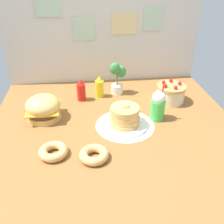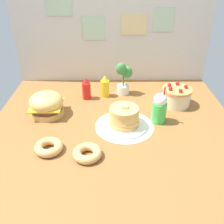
{
  "view_description": "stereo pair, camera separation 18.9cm",
  "coord_description": "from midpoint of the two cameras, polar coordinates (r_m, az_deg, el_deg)",
  "views": [
    {
      "loc": [
        -22.05,
        -162.83,
        113.83
      ],
      "look_at": [
        -1.48,
        7.18,
        10.3
      ],
      "focal_mm": 40.48,
      "sensor_mm": 36.0,
      "label": 1
    },
    {
      "loc": [
        -3.16,
        -164.06,
        113.83
      ],
      "look_at": [
        -1.48,
        7.18,
        10.3
      ],
      "focal_mm": 40.48,
      "sensor_mm": 36.0,
      "label": 2
    }
  ],
  "objects": [
    {
      "name": "cream_soda_cup",
      "position": [
        2.06,
        7.79,
        1.38
      ],
      "size": [
        11.73,
        11.73,
        31.97
      ],
      "color": "green",
      "rests_on": "ground_plane"
    },
    {
      "name": "mustard_bottle",
      "position": [
        2.42,
        -5.11,
        5.58
      ],
      "size": [
        8.1,
        8.1,
        21.32
      ],
      "color": "yellow",
      "rests_on": "ground_plane"
    },
    {
      "name": "ketchup_bottle",
      "position": [
        2.38,
        -9.26,
        4.8
      ],
      "size": [
        8.1,
        8.1,
        21.32
      ],
      "color": "red",
      "rests_on": "ground_plane"
    },
    {
      "name": "back_wall",
      "position": [
        2.64,
        -4.21,
        18.03
      ],
      "size": [
        198.07,
        4.2,
        107.6
      ],
      "color": "beige",
      "rests_on": "ground_plane"
    },
    {
      "name": "ground_plane",
      "position": [
        2.0,
        -2.04,
        -3.88
      ],
      "size": [
        198.07,
        188.45,
        2.0
      ],
      "primitive_type": "cube",
      "color": "brown"
    },
    {
      "name": "layer_cake",
      "position": [
        2.37,
        10.89,
        4.13
      ],
      "size": [
        26.61,
        26.61,
        19.4
      ],
      "color": "beige",
      "rests_on": "ground_plane"
    },
    {
      "name": "doily_mat",
      "position": [
        2.02,
        0.25,
        -3.06
      ],
      "size": [
        46.9,
        46.9,
        0.4
      ],
      "primitive_type": "cylinder",
      "color": "white",
      "rests_on": "ground_plane"
    },
    {
      "name": "burger",
      "position": [
        2.17,
        -17.68,
        0.83
      ],
      "size": [
        28.27,
        28.27,
        20.39
      ],
      "color": "#DBA859",
      "rests_on": "ground_plane"
    },
    {
      "name": "potted_plant",
      "position": [
        2.45,
        -1.08,
        7.93
      ],
      "size": [
        15.73,
        12.54,
        32.51
      ],
      "color": "white",
      "rests_on": "ground_plane"
    },
    {
      "name": "donut_chocolate",
      "position": [
        1.71,
        -7.32,
        -9.62
      ],
      "size": [
        19.83,
        19.83,
        5.97
      ],
      "color": "tan",
      "rests_on": "ground_plane"
    },
    {
      "name": "pancake_stack",
      "position": [
        1.98,
        0.19,
        -1.26
      ],
      "size": [
        36.24,
        36.24,
        18.65
      ],
      "color": "white",
      "rests_on": "doily_mat"
    },
    {
      "name": "donut_pink_glaze",
      "position": [
        1.79,
        -16.13,
        -8.62
      ],
      "size": [
        19.83,
        19.83,
        5.97
      ],
      "color": "tan",
      "rests_on": "ground_plane"
    }
  ]
}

